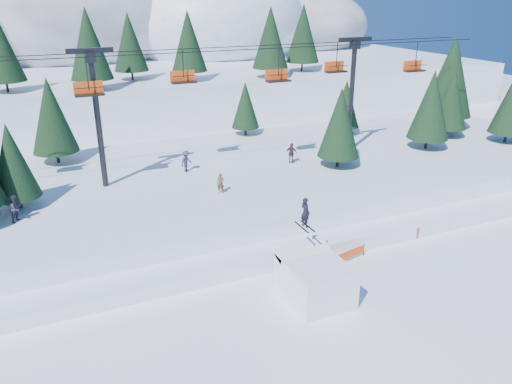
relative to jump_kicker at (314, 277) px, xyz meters
name	(u,v)px	position (x,y,z in m)	size (l,w,h in m)	color
ground	(327,312)	(-0.13, -1.73, -1.23)	(160.00, 160.00, 0.00)	white
mid_shelf	(217,184)	(-0.13, 16.27, 0.02)	(70.00, 22.00, 2.50)	white
berm	(266,242)	(-0.13, 6.27, -0.68)	(70.00, 6.00, 1.10)	white
mountain_ridge	(77,35)	(-5.21, 71.62, 8.41)	(119.00, 60.24, 26.46)	white
jump_kicker	(314,277)	(0.00, 0.00, 0.00)	(3.27, 4.46, 5.57)	white
chairlift	(235,87)	(1.69, 16.31, 8.09)	(46.00, 3.21, 10.28)	black
conifer_stand	(215,115)	(0.12, 16.77, 5.86)	(62.61, 17.04, 9.91)	black
distant_skiers	(174,173)	(-4.15, 14.60, 2.16)	(22.86, 6.52, 1.82)	#3B2E57
banner_near	(349,254)	(4.07, 2.49, -0.69)	(2.80, 0.66, 0.90)	black
banner_far	(400,233)	(9.06, 3.64, -0.69)	(2.74, 0.86, 0.90)	black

